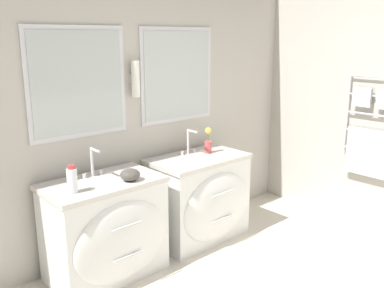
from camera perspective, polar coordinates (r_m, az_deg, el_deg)
wall_back at (r=3.55m, az=-11.54°, el=5.37°), size 5.92×0.15×2.60m
wall_right at (r=4.39m, az=23.18°, el=5.99°), size 0.13×4.20×2.60m
vanity_left at (r=3.40m, az=-11.27°, el=-11.04°), size 0.89×0.59×0.78m
vanity_right at (r=3.94m, az=1.16°, el=-7.15°), size 0.89×0.59×0.78m
faucet_left at (r=3.35m, az=-13.06°, el=-2.40°), size 0.17×0.14×0.23m
faucet_right at (r=3.90m, az=-0.38°, el=0.30°), size 0.17×0.14×0.23m
toiletry_bottle at (r=3.06m, az=-15.69°, el=-4.65°), size 0.07×0.07×0.20m
amenity_bowl at (r=3.24m, az=-8.25°, el=-4.07°), size 0.15×0.15×0.09m
flower_vase at (r=3.95m, az=2.17°, el=0.27°), size 0.07×0.07×0.24m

